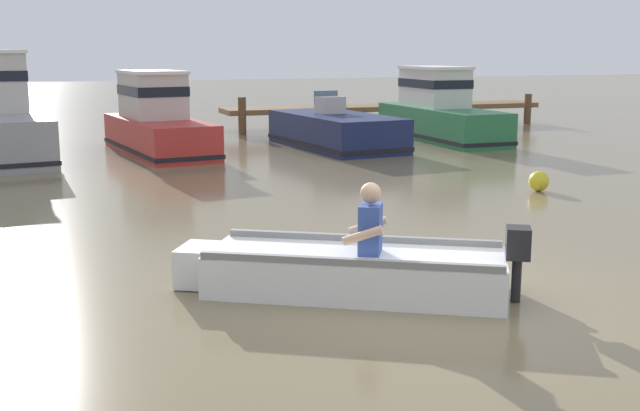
# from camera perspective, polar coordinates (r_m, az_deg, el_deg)

# --- Properties ---
(ground_plane) EXTENTS (120.00, 120.00, 0.00)m
(ground_plane) POSITION_cam_1_polar(r_m,az_deg,el_deg) (8.35, 7.82, -6.59)
(ground_plane) COLOR #7A6B4C
(wooden_dock) EXTENTS (10.91, 1.64, 1.13)m
(wooden_dock) POSITION_cam_1_polar(r_m,az_deg,el_deg) (26.43, 4.72, 7.04)
(wooden_dock) COLOR brown
(wooden_dock) RESTS_ON ground
(rowboat_with_person) EXTENTS (3.43, 2.52, 1.19)m
(rowboat_with_person) POSITION_cam_1_polar(r_m,az_deg,el_deg) (8.38, 2.11, -4.64)
(rowboat_with_person) COLOR white
(rowboat_with_person) RESTS_ON ground
(moored_boat_red) EXTENTS (2.26, 5.06, 2.02)m
(moored_boat_red) POSITION_cam_1_polar(r_m,az_deg,el_deg) (20.16, -11.67, 5.86)
(moored_boat_red) COLOR #B72D28
(moored_boat_red) RESTS_ON ground
(moored_boat_navy) EXTENTS (2.45, 4.69, 1.45)m
(moored_boat_navy) POSITION_cam_1_polar(r_m,az_deg,el_deg) (20.77, 1.14, 5.34)
(moored_boat_navy) COLOR #19234C
(moored_boat_navy) RESTS_ON ground
(moored_boat_green) EXTENTS (1.61, 5.29, 2.06)m
(moored_boat_green) POSITION_cam_1_polar(r_m,az_deg,el_deg) (22.88, 8.58, 6.62)
(moored_boat_green) COLOR #287042
(moored_boat_green) RESTS_ON ground
(mooring_buoy) EXTENTS (0.37, 0.37, 0.37)m
(mooring_buoy) POSITION_cam_1_polar(r_m,az_deg,el_deg) (14.90, 15.49, 1.70)
(mooring_buoy) COLOR yellow
(mooring_buoy) RESTS_ON ground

